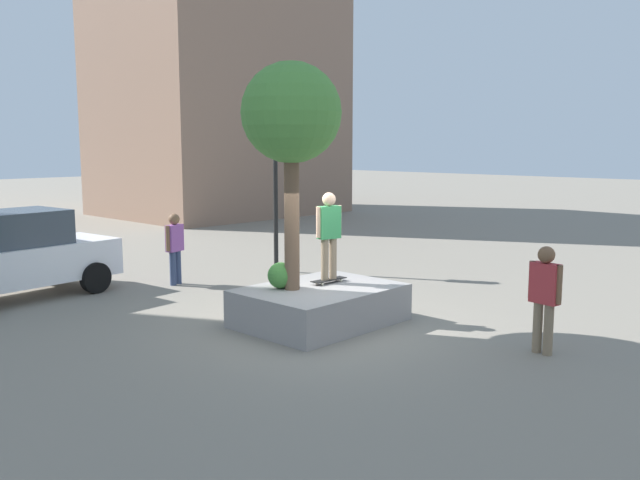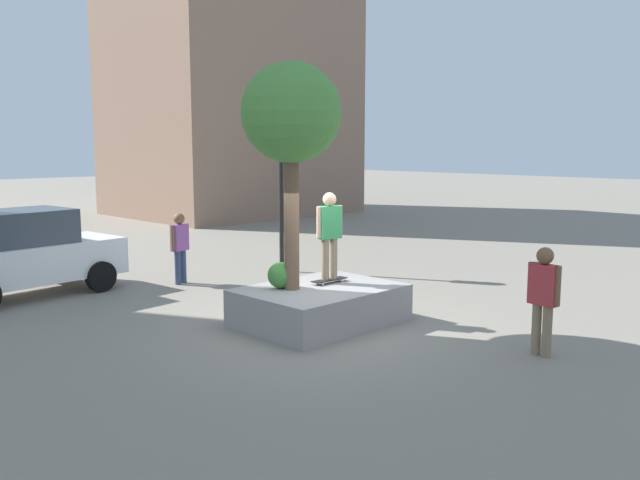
{
  "view_description": "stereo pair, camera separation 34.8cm",
  "coord_description": "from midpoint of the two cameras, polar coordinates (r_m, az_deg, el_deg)",
  "views": [
    {
      "loc": [
        -8.71,
        -8.31,
        3.37
      ],
      "look_at": [
        0.26,
        0.24,
        1.6
      ],
      "focal_mm": 37.62,
      "sensor_mm": 36.0,
      "label": 1
    },
    {
      "loc": [
        -8.47,
        -8.56,
        3.37
      ],
      "look_at": [
        0.26,
        0.24,
        1.6
      ],
      "focal_mm": 37.62,
      "sensor_mm": 36.0,
      "label": 2
    }
  ],
  "objects": [
    {
      "name": "traffic_light_corner",
      "position": [
        17.75,
        -4.4,
        7.05
      ],
      "size": [
        0.37,
        0.37,
        4.47
      ],
      "color": "black",
      "rests_on": "ground"
    },
    {
      "name": "sedan_parked",
      "position": [
        16.2,
        -25.09,
        -1.12
      ],
      "size": [
        4.33,
        2.28,
        1.94
      ],
      "color": "white",
      "rests_on": "ground"
    },
    {
      "name": "skateboarder",
      "position": [
        12.88,
        -0.01,
        0.9
      ],
      "size": [
        0.56,
        0.28,
        1.69
      ],
      "color": "#847056",
      "rests_on": "skateboard"
    },
    {
      "name": "bystander_watching",
      "position": [
        11.33,
        17.73,
        -4.25
      ],
      "size": [
        0.27,
        0.59,
        1.77
      ],
      "color": "#847056",
      "rests_on": "ground"
    },
    {
      "name": "brick_midrise",
      "position": [
        33.94,
        -8.98,
        14.25
      ],
      "size": [
        10.33,
        8.4,
        14.12
      ],
      "primitive_type": "cube",
      "color": "#8C6B56",
      "rests_on": "ground"
    },
    {
      "name": "boxwood_shrub",
      "position": [
        12.56,
        -4.16,
        -3.02
      ],
      "size": [
        0.49,
        0.49,
        0.49
      ],
      "primitive_type": "sphere",
      "color": "#3D7A33",
      "rests_on": "planter_ledge"
    },
    {
      "name": "skateboard",
      "position": [
        13.05,
        -0.01,
        -3.43
      ],
      "size": [
        0.81,
        0.25,
        0.07
      ],
      "color": "black",
      "rests_on": "planter_ledge"
    },
    {
      "name": "pedestrian_crossing",
      "position": [
        16.56,
        -12.84,
        -0.32
      ],
      "size": [
        0.57,
        0.32,
        1.73
      ],
      "color": "navy",
      "rests_on": "ground"
    },
    {
      "name": "plaza_tree",
      "position": [
        12.23,
        -3.3,
        10.48
      ],
      "size": [
        1.82,
        1.82,
        4.15
      ],
      "color": "brown",
      "rests_on": "planter_ledge"
    },
    {
      "name": "ground_plane",
      "position": [
        12.5,
        -0.82,
        -7.53
      ],
      "size": [
        120.0,
        120.0,
        0.0
      ],
      "primitive_type": "plane",
      "color": "gray"
    },
    {
      "name": "planter_ledge",
      "position": [
        12.75,
        -0.79,
        -5.58
      ],
      "size": [
        2.91,
        2.16,
        0.7
      ],
      "primitive_type": "cube",
      "color": "gray",
      "rests_on": "ground"
    }
  ]
}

